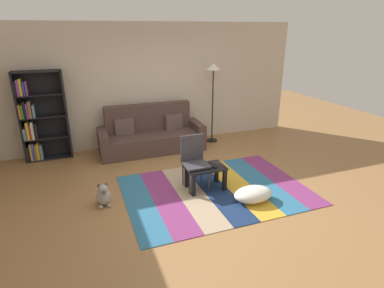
{
  "coord_description": "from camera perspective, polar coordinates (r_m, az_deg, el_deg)",
  "views": [
    {
      "loc": [
        -1.73,
        -4.44,
        2.57
      ],
      "look_at": [
        0.09,
        0.41,
        0.65
      ],
      "focal_mm": 29.41,
      "sensor_mm": 36.0,
      "label": 1
    }
  ],
  "objects": [
    {
      "name": "tv_remote",
      "position": [
        5.19,
        3.79,
        -4.12
      ],
      "size": [
        0.11,
        0.15,
        0.02
      ],
      "primitive_type": "cube",
      "rotation": [
        0.0,
        0.0,
        0.52
      ],
      "color": "black",
      "rests_on": "coffee_table"
    },
    {
      "name": "ground_plane",
      "position": [
        5.41,
        0.67,
        -7.99
      ],
      "size": [
        14.0,
        14.0,
        0.0
      ],
      "primitive_type": "plane",
      "color": "#9E7042"
    },
    {
      "name": "dog",
      "position": [
        5.06,
        -15.75,
        -8.91
      ],
      "size": [
        0.22,
        0.35,
        0.4
      ],
      "color": "#9E998E",
      "rests_on": "ground_plane"
    },
    {
      "name": "coffee_table",
      "position": [
        5.26,
        2.48,
        -5.01
      ],
      "size": [
        0.64,
        0.4,
        0.4
      ],
      "color": "black",
      "rests_on": "rug"
    },
    {
      "name": "folding_chair",
      "position": [
        5.26,
        0.35,
        -2.44
      ],
      "size": [
        0.4,
        0.4,
        0.9
      ],
      "rotation": [
        0.0,
        0.0,
        -0.43
      ],
      "color": "#38383D",
      "rests_on": "ground_plane"
    },
    {
      "name": "back_wall",
      "position": [
        7.3,
        -6.65,
        10.6
      ],
      "size": [
        6.8,
        0.1,
        2.7
      ],
      "primitive_type": "cube",
      "color": "beige",
      "rests_on": "ground_plane"
    },
    {
      "name": "pouf",
      "position": [
        5.07,
        11.02,
        -8.92
      ],
      "size": [
        0.63,
        0.42,
        0.23
      ],
      "primitive_type": "ellipsoid",
      "color": "white",
      "rests_on": "rug"
    },
    {
      "name": "bookshelf",
      "position": [
        7.01,
        -26.19,
        3.97
      ],
      "size": [
        0.9,
        0.28,
        1.81
      ],
      "color": "black",
      "rests_on": "ground_plane"
    },
    {
      "name": "standing_lamp",
      "position": [
        7.25,
        3.87,
        12.03
      ],
      "size": [
        0.32,
        0.32,
        1.83
      ],
      "color": "black",
      "rests_on": "ground_plane"
    },
    {
      "name": "rug",
      "position": [
        5.36,
        4.31,
        -8.33
      ],
      "size": [
        3.0,
        2.14,
        0.01
      ],
      "color": "teal",
      "rests_on": "ground_plane"
    },
    {
      "name": "couch",
      "position": [
        6.99,
        -7.39,
        1.54
      ],
      "size": [
        2.26,
        0.8,
        1.0
      ],
      "color": "#4C3833",
      "rests_on": "ground_plane"
    }
  ]
}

